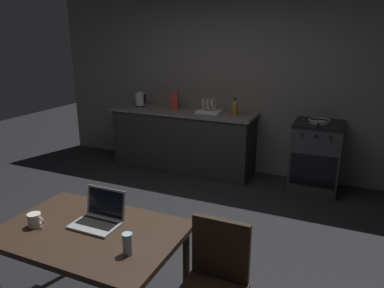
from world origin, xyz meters
name	(u,v)px	position (x,y,z in m)	size (l,w,h in m)	color
ground_plane	(151,246)	(0.00, 0.00, 0.00)	(12.00, 12.00, 0.00)	black
back_wall	(253,80)	(0.30, 2.42, 1.36)	(6.40, 0.10, 2.71)	#67635E
kitchen_counter	(183,140)	(-0.63, 2.07, 0.46)	(2.16, 0.64, 0.91)	#282623
stove_oven	(316,157)	(1.28, 2.07, 0.45)	(0.60, 0.62, 0.91)	#2D2D30
dining_table	(91,239)	(0.11, -0.96, 0.65)	(1.22, 0.81, 0.72)	#332319
chair	(214,281)	(0.96, -0.85, 0.50)	(0.40, 0.40, 0.88)	#2D2116
laptop	(99,218)	(0.12, -0.87, 0.77)	(0.32, 0.26, 0.23)	#99999E
electric_kettle	(140,99)	(-1.36, 2.07, 1.02)	(0.17, 0.15, 0.23)	black
bottle	(235,108)	(0.18, 2.02, 1.02)	(0.08, 0.08, 0.24)	#8C601E
frying_pan	(319,121)	(1.28, 2.04, 0.93)	(0.26, 0.43, 0.05)	gray
coffee_mug	(35,220)	(-0.26, -1.07, 0.77)	(0.13, 0.09, 0.09)	silver
drinking_glass	(128,244)	(0.50, -1.08, 0.79)	(0.06, 0.06, 0.13)	#99B7C6
cereal_box	(174,101)	(-0.78, 2.09, 1.04)	(0.13, 0.05, 0.25)	#B2382D
dish_rack	(209,109)	(-0.22, 2.07, 0.96)	(0.34, 0.26, 0.21)	silver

